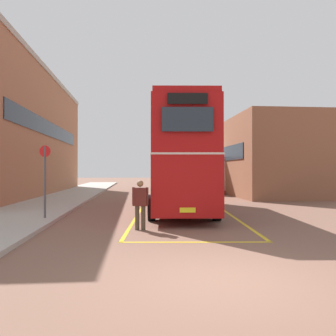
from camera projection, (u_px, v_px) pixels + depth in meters
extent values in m
plane|color=brown|center=(163.00, 203.00, 20.32)|extent=(135.60, 135.60, 0.00)
cube|color=#A39E93|center=(60.00, 199.00, 22.13)|extent=(4.00, 57.60, 0.14)
cube|color=#9E6647|center=(7.00, 135.00, 25.61)|extent=(6.29, 23.99, 9.13)
cube|color=#232D38|center=(51.00, 130.00, 25.89)|extent=(0.06, 18.23, 1.10)
cube|color=#A89E8E|center=(7.00, 72.00, 25.64)|extent=(6.41, 24.11, 0.36)
cube|color=brown|center=(260.00, 158.00, 28.01)|extent=(6.04, 13.85, 5.87)
cube|color=#232D38|center=(223.00, 154.00, 27.74)|extent=(0.06, 10.53, 1.10)
cylinder|color=black|center=(156.00, 195.00, 19.30)|extent=(0.36, 1.02, 1.00)
cylinder|color=black|center=(200.00, 195.00, 19.33)|extent=(0.36, 1.02, 1.00)
cylinder|color=black|center=(152.00, 208.00, 13.05)|extent=(0.36, 1.02, 1.00)
cylinder|color=black|center=(217.00, 208.00, 13.07)|extent=(0.36, 1.02, 1.00)
cube|color=#A80F0F|center=(181.00, 181.00, 16.19)|extent=(3.23, 10.25, 2.10)
cube|color=#A80F0F|center=(181.00, 137.00, 16.21)|extent=(3.21, 10.05, 2.10)
cube|color=#A80F0F|center=(181.00, 113.00, 16.21)|extent=(3.11, 9.94, 0.20)
cube|color=white|center=(181.00, 159.00, 16.20)|extent=(3.25, 10.15, 0.14)
cube|color=#232D38|center=(155.00, 175.00, 16.19)|extent=(0.70, 8.25, 0.84)
cube|color=#232D38|center=(155.00, 135.00, 16.20)|extent=(0.70, 8.25, 0.84)
cube|color=#232D38|center=(206.00, 175.00, 16.21)|extent=(0.70, 8.25, 0.84)
cube|color=#232D38|center=(206.00, 135.00, 16.22)|extent=(0.70, 8.25, 0.84)
cube|color=#232D38|center=(188.00, 119.00, 11.14)|extent=(1.69, 0.18, 0.80)
cube|color=black|center=(188.00, 99.00, 11.15)|extent=(1.33, 0.15, 0.36)
cube|color=#232D38|center=(177.00, 172.00, 21.26)|extent=(1.93, 0.20, 1.00)
cube|color=yellow|center=(188.00, 210.00, 11.13)|extent=(0.52, 0.07, 0.16)
cylinder|color=black|center=(177.00, 185.00, 33.57)|extent=(0.39, 0.95, 0.92)
cylinder|color=black|center=(200.00, 185.00, 34.13)|extent=(0.39, 0.95, 0.92)
cylinder|color=black|center=(193.00, 188.00, 28.36)|extent=(0.39, 0.95, 0.92)
cylinder|color=black|center=(221.00, 188.00, 28.91)|extent=(0.39, 0.95, 0.92)
cube|color=silver|center=(197.00, 174.00, 31.25)|extent=(3.57, 9.17, 2.60)
cube|color=silver|center=(197.00, 159.00, 31.26)|extent=(3.38, 8.79, 0.12)
cube|color=#232D38|center=(185.00, 170.00, 30.98)|extent=(1.02, 7.08, 0.96)
cube|color=#232D38|center=(210.00, 170.00, 31.52)|extent=(1.02, 7.08, 0.96)
cube|color=#232D38|center=(184.00, 170.00, 35.62)|extent=(1.87, 0.30, 1.10)
cylinder|color=#473828|center=(143.00, 218.00, 10.98)|extent=(0.14, 0.14, 0.78)
cylinder|color=#473828|center=(137.00, 218.00, 11.02)|extent=(0.14, 0.14, 0.78)
cube|color=#591E19|center=(140.00, 197.00, 11.00)|extent=(0.50, 0.35, 0.59)
cylinder|color=#591E19|center=(147.00, 196.00, 10.95)|extent=(0.09, 0.09, 0.56)
cylinder|color=#591E19|center=(134.00, 196.00, 11.05)|extent=(0.09, 0.09, 0.56)
sphere|color=#8C6647|center=(140.00, 184.00, 10.99)|extent=(0.21, 0.21, 0.21)
cylinder|color=#4C4C51|center=(45.00, 182.00, 12.84)|extent=(0.08, 0.08, 2.69)
cylinder|color=red|center=(45.00, 151.00, 12.85)|extent=(0.43, 0.14, 0.44)
cube|color=gold|center=(138.00, 213.00, 15.16)|extent=(1.10, 12.06, 0.01)
cube|color=gold|center=(228.00, 213.00, 15.20)|extent=(1.10, 12.06, 0.01)
cube|color=gold|center=(196.00, 242.00, 9.14)|extent=(4.13, 0.46, 0.01)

